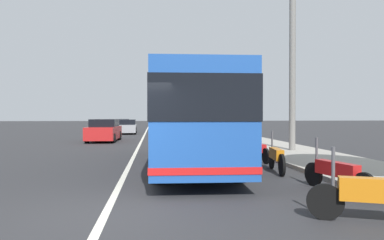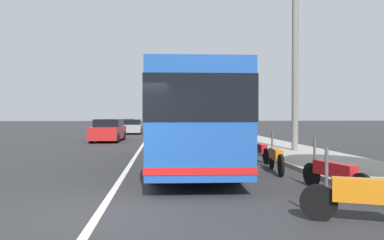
{
  "view_description": "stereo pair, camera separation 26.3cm",
  "coord_description": "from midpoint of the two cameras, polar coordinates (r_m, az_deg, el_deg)",
  "views": [
    {
      "loc": [
        -6.56,
        -0.89,
        1.8
      ],
      "look_at": [
        5.5,
        -2.21,
        1.64
      ],
      "focal_mm": 32.41,
      "sensor_mm": 36.0,
      "label": 1
    },
    {
      "loc": [
        -6.58,
        -1.15,
        1.8
      ],
      "look_at": [
        5.5,
        -2.21,
        1.64
      ],
      "focal_mm": 32.41,
      "sensor_mm": 36.0,
      "label": 2
    }
  ],
  "objects": [
    {
      "name": "motorcycle_far_end",
      "position": [
        13.87,
        10.22,
        -4.83
      ],
      "size": [
        2.11,
        0.35,
        1.24
      ],
      "rotation": [
        0.0,
        0.0,
        0.1
      ],
      "color": "black",
      "rests_on": "ground"
    },
    {
      "name": "car_ahead_same_lane",
      "position": [
        24.88,
        -14.54,
        -1.71
      ],
      "size": [
        4.49,
        2.04,
        1.54
      ],
      "rotation": [
        0.0,
        0.0,
        3.11
      ],
      "color": "red",
      "rests_on": "ground"
    },
    {
      "name": "ground_plane",
      "position": [
        6.89,
        -15.03,
        -14.42
      ],
      "size": [
        220.0,
        220.0,
        0.0
      ],
      "primitive_type": "plane",
      "color": "#2D2D30"
    },
    {
      "name": "coach_bus",
      "position": [
        12.72,
        -0.89,
        0.71
      ],
      "size": [
        10.76,
        2.93,
        3.11
      ],
      "rotation": [
        0.0,
        0.0,
        -0.04
      ],
      "color": "#1E4C9E",
      "rests_on": "ground"
    },
    {
      "name": "motorcycle_angled",
      "position": [
        8.79,
        21.86,
        -8.05
      ],
      "size": [
        2.18,
        0.6,
        1.25
      ],
      "rotation": [
        0.0,
        0.0,
        0.24
      ],
      "color": "black",
      "rests_on": "ground"
    },
    {
      "name": "motorcycle_mid_row",
      "position": [
        6.57,
        27.33,
        -10.91
      ],
      "size": [
        0.94,
        2.16,
        1.26
      ],
      "rotation": [
        0.0,
        0.0,
        1.19
      ],
      "color": "black",
      "rests_on": "ground"
    },
    {
      "name": "sidewalk_curb",
      "position": [
        17.82,
        14.55,
        -4.85
      ],
      "size": [
        110.0,
        3.6,
        0.14
      ],
      "primitive_type": "cube",
      "color": "#9E998E",
      "rests_on": "ground"
    },
    {
      "name": "car_oncoming",
      "position": [
        34.87,
        -10.88,
        -1.13
      ],
      "size": [
        4.71,
        1.99,
        1.4
      ],
      "rotation": [
        0.0,
        0.0,
        3.17
      ],
      "color": "gray",
      "rests_on": "ground"
    },
    {
      "name": "car_behind_bus",
      "position": [
        57.58,
        -4.9,
        -0.35
      ],
      "size": [
        4.25,
        2.05,
        1.48
      ],
      "rotation": [
        0.0,
        0.0,
        -0.05
      ],
      "color": "gray",
      "rests_on": "ground"
    },
    {
      "name": "car_side_street",
      "position": [
        40.94,
        -11.61,
        -0.87
      ],
      "size": [
        4.45,
        1.98,
        1.4
      ],
      "rotation": [
        0.0,
        0.0,
        3.2
      ],
      "color": "navy",
      "rests_on": "ground"
    },
    {
      "name": "lane_divider_line",
      "position": [
        16.7,
        -9.77,
        -5.44
      ],
      "size": [
        110.0,
        0.16,
        0.01
      ],
      "primitive_type": "cube",
      "color": "silver",
      "rests_on": "ground"
    },
    {
      "name": "motorcycle_by_tree",
      "position": [
        11.36,
        13.04,
        -5.95
      ],
      "size": [
        2.15,
        0.39,
        1.28
      ],
      "rotation": [
        0.0,
        0.0,
        -0.13
      ],
      "color": "black",
      "rests_on": "ground"
    },
    {
      "name": "utility_pole",
      "position": [
        17.37,
        15.77,
        7.12
      ],
      "size": [
        0.3,
        0.3,
        7.47
      ],
      "primitive_type": "cylinder",
      "color": "slate",
      "rests_on": "ground"
    }
  ]
}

